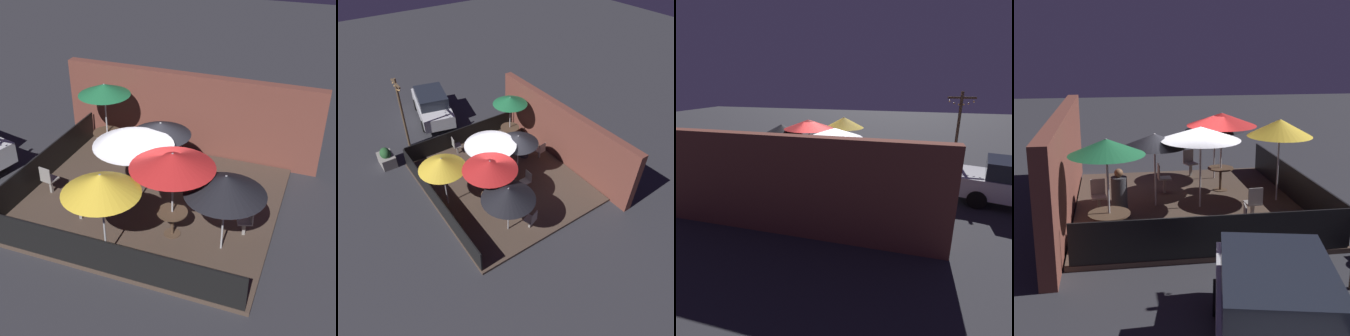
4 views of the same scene
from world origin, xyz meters
TOP-DOWN VIEW (x-y plane):
  - ground_plane at (0.00, 0.00)m, footprint 60.00×60.00m
  - patio_deck at (0.00, 0.00)m, footprint 7.26×6.40m
  - building_wall at (0.00, 3.43)m, footprint 8.86×0.36m
  - fence_front at (0.00, -3.15)m, footprint 7.06×0.05m
  - fence_side_left at (-3.59, 0.00)m, footprint 0.05×6.20m
  - patio_umbrella_0 at (1.12, -1.23)m, footprint 2.16×2.16m
  - patio_umbrella_1 at (-2.53, 2.24)m, footprint 1.73×1.73m
  - patio_umbrella_2 at (-0.35, -0.30)m, footprint 2.24×2.24m
  - patio_umbrella_3 at (-0.10, -2.65)m, footprint 1.88×1.88m
  - patio_umbrella_4 at (-0.05, 0.95)m, footprint 1.81×1.81m
  - patio_umbrella_5 at (2.49, -1.33)m, footprint 2.02×2.02m
  - dining_table_0 at (1.12, -1.23)m, footprint 0.82×0.82m
  - dining_table_1 at (-2.53, 2.24)m, footprint 0.97×0.97m
  - patio_chair_0 at (-1.56, -1.50)m, footprint 0.44×0.44m
  - patio_chair_1 at (1.07, 0.62)m, footprint 0.41×0.41m
  - patio_chair_2 at (-0.31, 2.54)m, footprint 0.45×0.45m
  - patio_chair_3 at (2.96, -0.56)m, footprint 0.51×0.51m
  - patio_chair_4 at (-2.98, -0.73)m, footprint 0.46×0.46m
  - patron_0 at (-0.87, 1.98)m, footprint 0.47×0.47m

SIDE VIEW (x-z plane):
  - ground_plane at x=0.00m, z-range 0.00..0.00m
  - patio_deck at x=0.00m, z-range 0.00..0.12m
  - fence_front at x=0.00m, z-range 0.12..1.07m
  - fence_side_left at x=-3.59m, z-range 0.12..1.07m
  - patio_chair_2 at x=-0.31m, z-range 0.16..1.06m
  - patio_chair_3 at x=2.96m, z-range 0.16..1.06m
  - patio_chair_0 at x=-1.56m, z-range 0.16..1.06m
  - patio_chair_4 at x=-2.98m, z-range 0.16..1.10m
  - patio_chair_1 at x=1.07m, z-range 0.17..1.11m
  - dining_table_0 at x=1.12m, z-range 0.33..1.07m
  - dining_table_1 at x=-2.53m, z-range 0.34..1.09m
  - patron_0 at x=-0.87m, z-range 0.04..1.39m
  - building_wall at x=0.00m, z-range 0.00..2.87m
  - patio_umbrella_4 at x=-0.05m, z-range 0.98..3.08m
  - patio_umbrella_5 at x=2.49m, z-range 0.96..3.15m
  - patio_umbrella_2 at x=-0.35m, z-range 1.09..3.40m
  - patio_umbrella_3 at x=-0.10m, z-range 1.08..3.51m
  - patio_umbrella_0 at x=1.12m, z-range 1.15..3.62m
  - patio_umbrella_1 at x=-2.53m, z-range 1.17..3.65m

